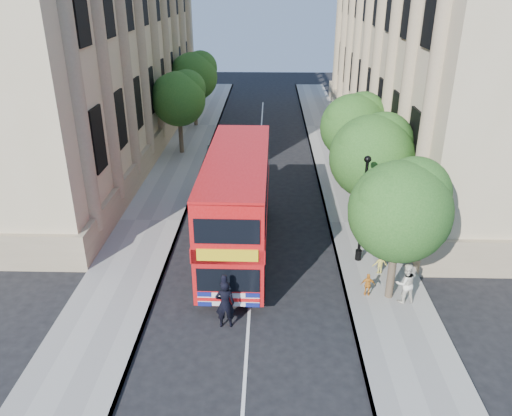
# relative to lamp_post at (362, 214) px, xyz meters

# --- Properties ---
(ground) EXTENTS (120.00, 120.00, 0.00)m
(ground) POSITION_rel_lamp_post_xyz_m (-5.00, -6.00, -2.51)
(ground) COLOR black
(ground) RESTS_ON ground
(pavement_right) EXTENTS (3.50, 80.00, 0.12)m
(pavement_right) POSITION_rel_lamp_post_xyz_m (0.75, 4.00, -2.45)
(pavement_right) COLOR gray
(pavement_right) RESTS_ON ground
(pavement_left) EXTENTS (3.50, 80.00, 0.12)m
(pavement_left) POSITION_rel_lamp_post_xyz_m (-10.75, 4.00, -2.45)
(pavement_left) COLOR gray
(pavement_left) RESTS_ON ground
(building_right) EXTENTS (12.00, 38.00, 18.00)m
(building_right) POSITION_rel_lamp_post_xyz_m (8.80, 18.00, 6.49)
(building_right) COLOR #C3B287
(building_right) RESTS_ON ground
(building_left) EXTENTS (12.00, 38.00, 18.00)m
(building_left) POSITION_rel_lamp_post_xyz_m (-18.80, 18.00, 6.49)
(building_left) COLOR #C3B287
(building_left) RESTS_ON ground
(tree_right_near) EXTENTS (4.00, 4.00, 6.08)m
(tree_right_near) POSITION_rel_lamp_post_xyz_m (0.84, -2.97, 1.74)
(tree_right_near) COLOR #473828
(tree_right_near) RESTS_ON ground
(tree_right_mid) EXTENTS (4.20, 4.20, 6.37)m
(tree_right_mid) POSITION_rel_lamp_post_xyz_m (0.84, 3.03, 1.93)
(tree_right_mid) COLOR #473828
(tree_right_mid) RESTS_ON ground
(tree_right_far) EXTENTS (4.00, 4.00, 6.15)m
(tree_right_far) POSITION_rel_lamp_post_xyz_m (0.84, 9.03, 1.80)
(tree_right_far) COLOR #473828
(tree_right_far) RESTS_ON ground
(tree_left_far) EXTENTS (4.00, 4.00, 6.30)m
(tree_left_far) POSITION_rel_lamp_post_xyz_m (-10.96, 16.03, 1.93)
(tree_left_far) COLOR #473828
(tree_left_far) RESTS_ON ground
(tree_left_back) EXTENTS (4.20, 4.20, 6.65)m
(tree_left_back) POSITION_rel_lamp_post_xyz_m (-10.96, 24.03, 2.20)
(tree_left_back) COLOR #473828
(tree_left_back) RESTS_ON ground
(lamp_post) EXTENTS (0.32, 0.32, 5.16)m
(lamp_post) POSITION_rel_lamp_post_xyz_m (0.00, 0.00, 0.00)
(lamp_post) COLOR black
(lamp_post) RESTS_ON pavement_right
(double_decker_bus) EXTENTS (2.93, 10.56, 4.86)m
(double_decker_bus) POSITION_rel_lamp_post_xyz_m (-5.73, 0.81, 0.18)
(double_decker_bus) COLOR red
(double_decker_bus) RESTS_ON ground
(box_van) EXTENTS (2.42, 5.10, 2.83)m
(box_van) POSITION_rel_lamp_post_xyz_m (-6.90, 6.91, -1.12)
(box_van) COLOR black
(box_van) RESTS_ON ground
(police_constable) EXTENTS (0.78, 0.55, 2.03)m
(police_constable) POSITION_rel_lamp_post_xyz_m (-5.88, -5.00, -1.50)
(police_constable) COLOR black
(police_constable) RESTS_ON ground
(woman_pedestrian) EXTENTS (0.96, 0.80, 1.75)m
(woman_pedestrian) POSITION_rel_lamp_post_xyz_m (1.31, -3.36, -1.51)
(woman_pedestrian) COLOR white
(woman_pedestrian) RESTS_ON pavement_right
(child_a) EXTENTS (0.62, 0.28, 1.03)m
(child_a) POSITION_rel_lamp_post_xyz_m (-0.10, -2.95, -1.88)
(child_a) COLOR orange
(child_a) RESTS_ON pavement_right
(child_b) EXTENTS (0.73, 0.50, 1.04)m
(child_b) POSITION_rel_lamp_post_xyz_m (0.76, -1.17, -1.87)
(child_b) COLOR gold
(child_b) RESTS_ON pavement_right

